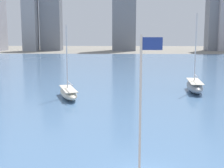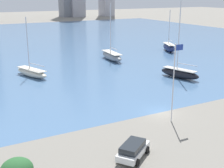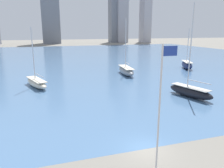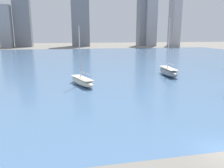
% 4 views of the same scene
% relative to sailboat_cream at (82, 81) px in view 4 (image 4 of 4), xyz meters
% --- Properties ---
extents(harbor_water, '(180.00, 140.00, 0.00)m').
position_rel_sailboat_cream_xyz_m(harbor_water, '(10.22, 42.69, -0.84)').
color(harbor_water, '#4C7099').
rests_on(harbor_water, ground_plane).
extents(distant_city_skyline, '(172.25, 21.27, 70.88)m').
position_rel_sailboat_cream_xyz_m(distant_city_skyline, '(4.21, 144.21, 29.69)').
color(distant_city_skyline, '#9E9EA8').
rests_on(distant_city_skyline, ground_plane).
extents(sailboat_cream, '(5.08, 9.33, 11.31)m').
position_rel_sailboat_cream_xyz_m(sailboat_cream, '(0.00, 0.00, 0.00)').
color(sailboat_cream, beige).
rests_on(sailboat_cream, harbor_water).
extents(sailboat_gray, '(3.41, 10.04, 13.42)m').
position_rel_sailboat_cream_xyz_m(sailboat_gray, '(20.97, 6.07, 0.19)').
color(sailboat_gray, gray).
rests_on(sailboat_gray, harbor_water).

